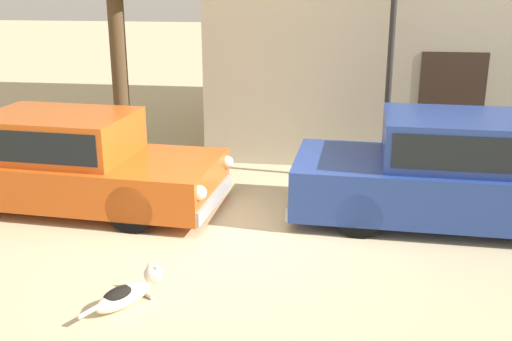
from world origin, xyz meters
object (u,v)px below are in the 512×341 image
parked_sedan_nearest (63,160)px  stray_dog_spotted (129,292)px  parked_sedan_second (463,171)px  street_lamp (392,39)px

parked_sedan_nearest → stray_dog_spotted: 3.42m
parked_sedan_second → street_lamp: size_ratio=1.33×
parked_sedan_nearest → street_lamp: bearing=24.2°
parked_sedan_second → street_lamp: 2.50m
parked_sedan_nearest → stray_dog_spotted: size_ratio=4.97×
stray_dog_spotted → parked_sedan_nearest: bearing=68.1°
parked_sedan_second → parked_sedan_nearest: bearing=-176.4°
parked_sedan_second → street_lamp: street_lamp is taller
street_lamp → stray_dog_spotted: bearing=-122.3°
stray_dog_spotted → street_lamp: (2.87, 4.53, 2.21)m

